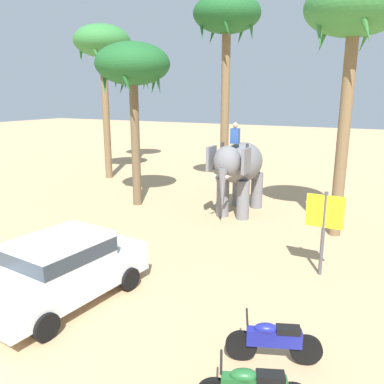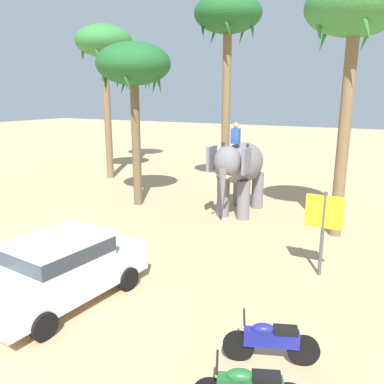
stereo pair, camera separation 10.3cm
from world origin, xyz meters
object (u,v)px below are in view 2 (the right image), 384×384
palm_tree_behind_elephant (134,75)px  elephant_with_mahout (240,167)px  palm_tree_near_hut (104,46)px  signboard_yellow (324,217)px  car_sedan_foreground (63,267)px  palm_tree_leaning_seaward (228,21)px  motorcycle_fourth_in_row (271,340)px  palm_tree_left_of_road (355,16)px  palm_tree_far_back (134,68)px

palm_tree_behind_elephant → elephant_with_mahout: bearing=-37.1°
palm_tree_behind_elephant → palm_tree_near_hut: (2.28, -5.83, 1.24)m
palm_tree_behind_elephant → signboard_yellow: (16.18, -13.51, -4.71)m
car_sedan_foreground → palm_tree_behind_elephant: bearing=121.5°
palm_tree_leaning_seaward → signboard_yellow: size_ratio=3.98×
palm_tree_behind_elephant → palm_tree_leaning_seaward: (9.96, -5.94, 1.92)m
car_sedan_foreground → signboard_yellow: size_ratio=1.76×
elephant_with_mahout → motorcycle_fourth_in_row: (4.08, -8.69, -1.53)m
car_sedan_foreground → motorcycle_fourth_in_row: size_ratio=2.48×
palm_tree_near_hut → palm_tree_left_of_road: (13.78, -4.10, -0.28)m
palm_tree_left_of_road → car_sedan_foreground: bearing=-122.1°
palm_tree_behind_elephant → palm_tree_far_back: bearing=-53.5°
elephant_with_mahout → signboard_yellow: size_ratio=1.62×
elephant_with_mahout → palm_tree_far_back: 6.22m
palm_tree_behind_elephant → palm_tree_leaning_seaward: 11.75m
palm_tree_near_hut → signboard_yellow: 16.96m
palm_tree_near_hut → car_sedan_foreground: bearing=-54.3°
palm_tree_behind_elephant → signboard_yellow: bearing=-39.9°
elephant_with_mahout → palm_tree_far_back: bearing=-169.3°
elephant_with_mahout → palm_tree_far_back: palm_tree_far_back is taller
motorcycle_fourth_in_row → palm_tree_behind_elephant: size_ratio=0.23×
car_sedan_foreground → elephant_with_mahout: 9.01m
elephant_with_mahout → palm_tree_leaning_seaward: size_ratio=0.41×
palm_tree_far_back → palm_tree_leaning_seaward: 5.29m
elephant_with_mahout → palm_tree_near_hut: (-9.71, 3.24, 5.65)m
car_sedan_foreground → palm_tree_leaning_seaward: 14.15m
elephant_with_mahout → palm_tree_far_back: (-4.63, -0.88, 4.06)m
car_sedan_foreground → signboard_yellow: signboard_yellow is taller
elephant_with_mahout → signboard_yellow: (4.19, -4.44, -0.30)m
elephant_with_mahout → palm_tree_near_hut: bearing=161.5°
car_sedan_foreground → motorcycle_fourth_in_row: bearing=2.3°
motorcycle_fourth_in_row → palm_tree_behind_elephant: (-16.07, 17.76, 5.93)m
car_sedan_foreground → palm_tree_left_of_road: size_ratio=0.50×
car_sedan_foreground → signboard_yellow: (5.17, 4.46, 0.76)m
palm_tree_left_of_road → palm_tree_far_back: palm_tree_left_of_road is taller
palm_tree_far_back → palm_tree_leaning_seaward: bearing=57.0°
palm_tree_left_of_road → signboard_yellow: 6.71m
car_sedan_foreground → elephant_with_mahout: size_ratio=1.09×
car_sedan_foreground → palm_tree_far_back: size_ratio=0.59×
car_sedan_foreground → palm_tree_near_hut: palm_tree_near_hut is taller
motorcycle_fourth_in_row → palm_tree_behind_elephant: palm_tree_behind_elephant is taller
car_sedan_foreground → palm_tree_near_hut: bearing=125.7°
motorcycle_fourth_in_row → palm_tree_left_of_road: palm_tree_left_of_road is taller
car_sedan_foreground → signboard_yellow: bearing=40.8°
palm_tree_leaning_seaward → signboard_yellow: bearing=-50.6°
palm_tree_left_of_road → signboard_yellow: (0.12, -3.58, -5.67)m
car_sedan_foreground → palm_tree_behind_elephant: 21.77m
palm_tree_behind_elephant → signboard_yellow: palm_tree_behind_elephant is taller
palm_tree_near_hut → palm_tree_far_back: size_ratio=1.24×
car_sedan_foreground → motorcycle_fourth_in_row: (5.06, 0.20, -0.46)m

